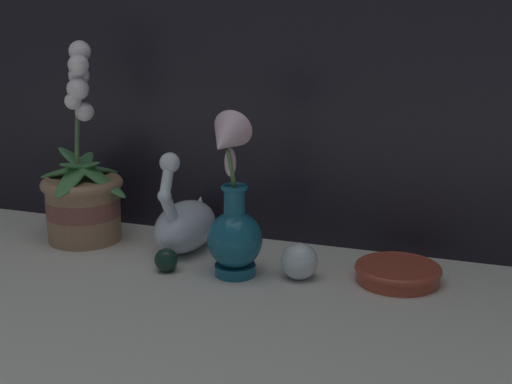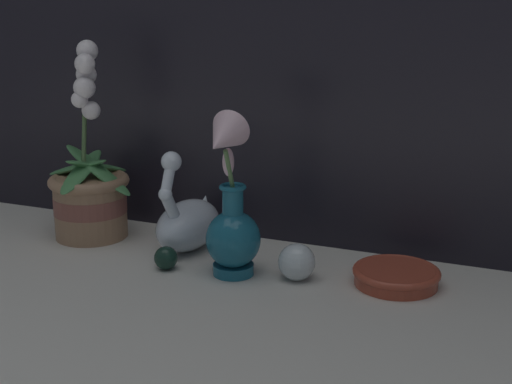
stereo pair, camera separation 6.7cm
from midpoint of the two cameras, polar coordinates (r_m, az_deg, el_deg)
name	(u,v)px [view 1 (the left image)]	position (r m, az deg, el deg)	size (l,w,h in m)	color
ground_plane	(209,290)	(1.09, -5.60, -7.80)	(2.80, 2.80, 0.00)	beige
orchid_potted_plant	(83,193)	(1.32, -15.11, -0.12)	(0.18, 0.19, 0.36)	#9E7556
swan_figurine	(185,222)	(1.24, -7.23, -2.44)	(0.09, 0.18, 0.18)	silver
blue_vase	(233,217)	(1.10, -3.62, -2.00)	(0.09, 0.12, 0.27)	#195B75
glass_sphere	(299,261)	(1.11, 1.74, -5.56)	(0.06, 0.06, 0.06)	silver
amber_dish	(398,272)	(1.12, 9.59, -6.34)	(0.13, 0.13, 0.03)	#A8422D
glass_bauble	(166,260)	(1.16, -8.86, -5.41)	(0.04, 0.04, 0.04)	#142D23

